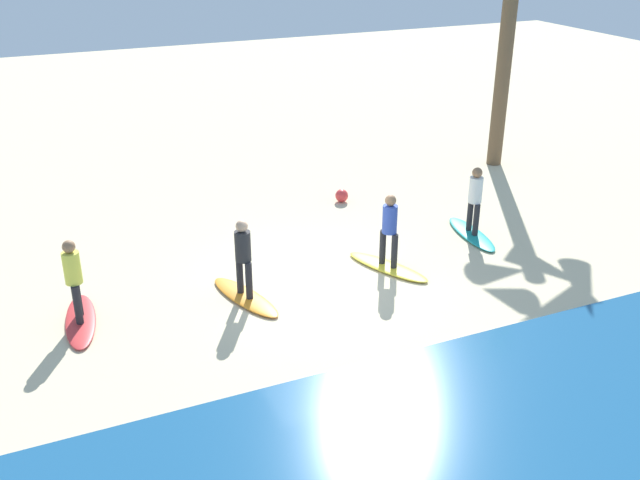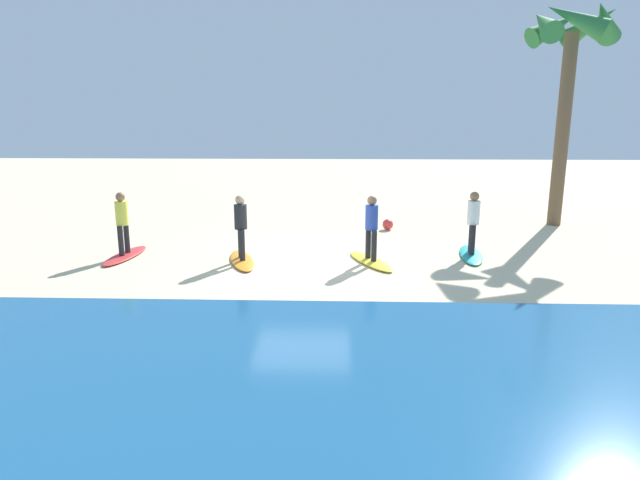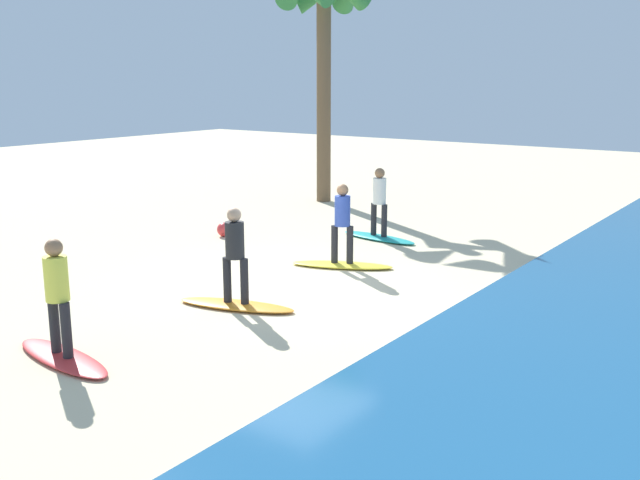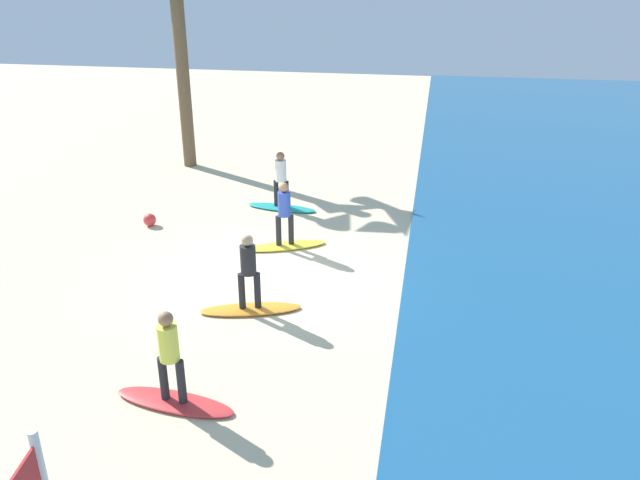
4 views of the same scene
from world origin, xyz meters
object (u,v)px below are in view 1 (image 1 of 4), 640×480
at_px(surfer_red, 73,275).
at_px(surfboard_red, 81,321).
at_px(surfer_orange, 243,253).
at_px(surfboard_teal, 471,234).
at_px(surfer_teal, 475,196).
at_px(beach_ball, 342,196).
at_px(surfboard_yellow, 388,267).
at_px(surfer_yellow, 390,225).
at_px(surfboard_orange, 245,297).

bearing_deg(surfer_red, surfboard_red, 90.00).
distance_m(surfer_orange, surfboard_red, 3.34).
xyz_separation_m(surfboard_teal, surfer_teal, (0.00, -0.00, 0.99)).
relative_size(surfboard_teal, surfer_teal, 1.28).
xyz_separation_m(surfboard_teal, beach_ball, (1.93, -3.27, 0.13)).
distance_m(surfer_red, beach_ball, 8.15).
distance_m(surfboard_yellow, beach_ball, 4.08).
relative_size(surfboard_yellow, beach_ball, 6.01).
bearing_deg(surfer_red, surfer_yellow, 177.01).
bearing_deg(surfboard_teal, surfer_red, -80.22).
height_order(surfer_red, beach_ball, surfer_red).
bearing_deg(surfboard_orange, surfer_red, -113.11).
bearing_deg(surfboard_red, surfboard_yellow, 93.77).
height_order(surfer_orange, surfboard_red, surfer_orange).
bearing_deg(surfboard_orange, surfer_orange, 47.00).
distance_m(surfboard_yellow, surfboard_red, 6.47).
distance_m(surfer_teal, surfboard_red, 9.22).
distance_m(surfboard_red, surfer_red, 0.99).
relative_size(surfboard_teal, surfboard_orange, 1.00).
bearing_deg(beach_ball, surfboard_red, 26.93).
relative_size(surfer_orange, surfer_red, 1.00).
relative_size(surfboard_yellow, surfer_yellow, 1.28).
relative_size(surfer_teal, surfer_orange, 1.00).
bearing_deg(surfboard_yellow, surfer_red, -116.99).
bearing_deg(surfboard_red, surfboard_orange, 90.08).
bearing_deg(surfer_yellow, surfboard_teal, -164.66).
bearing_deg(surfer_yellow, beach_ball, -100.83).
xyz_separation_m(surfboard_orange, beach_ball, (-4.05, -4.04, 0.13)).
distance_m(surfboard_teal, surfboard_orange, 6.03).
distance_m(surfer_teal, beach_ball, 3.89).
relative_size(surfer_yellow, surfboard_orange, 0.78).
xyz_separation_m(surfer_yellow, beach_ball, (-0.77, -4.01, -0.86)).
height_order(surfer_teal, surfboard_red, surfer_teal).
relative_size(surfboard_yellow, surfer_red, 1.28).
height_order(surfboard_orange, surfer_red, surfer_red).
xyz_separation_m(surfer_teal, surfboard_yellow, (2.70, 0.74, -0.99)).
height_order(surfboard_red, beach_ball, beach_ball).
bearing_deg(surfer_teal, surfer_orange, 7.36).
xyz_separation_m(surfboard_red, beach_ball, (-7.23, -3.67, 0.13)).
bearing_deg(surfer_teal, surfboard_red, 2.52).
xyz_separation_m(surfboard_yellow, surfer_orange, (3.29, 0.03, 0.99)).
xyz_separation_m(surfboard_teal, surfboard_orange, (5.98, 0.77, 0.00)).
bearing_deg(surfboard_orange, surfer_yellow, 74.15).
xyz_separation_m(surfer_teal, beach_ball, (1.93, -3.27, -0.86)).
bearing_deg(surfer_yellow, surfer_orange, 0.59).
relative_size(surfboard_yellow, surfboard_red, 1.00).
distance_m(surfer_teal, surfboard_orange, 6.11).
height_order(surfer_teal, surfboard_orange, surfer_teal).
bearing_deg(surfboard_red, surfer_orange, 90.08).
relative_size(surfboard_teal, surfer_orange, 1.28).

